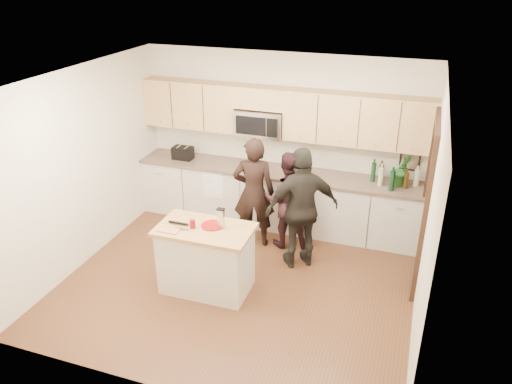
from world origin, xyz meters
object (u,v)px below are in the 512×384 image
(island, at_px, (206,258))
(toaster, at_px, (183,153))
(woman_right, at_px, (302,209))
(woman_center, at_px, (287,200))
(woman_left, at_px, (254,193))

(island, xyz_separation_m, toaster, (-1.26, 1.96, 0.59))
(toaster, distance_m, woman_right, 2.49)
(woman_right, bearing_deg, toaster, -56.11)
(toaster, height_order, woman_center, woman_center)
(woman_left, bearing_deg, woman_right, 143.73)
(toaster, relative_size, woman_center, 0.22)
(woman_center, bearing_deg, woman_right, 110.09)
(woman_left, xyz_separation_m, woman_right, (0.81, -0.33, 0.03))
(toaster, height_order, woman_left, woman_left)
(island, bearing_deg, toaster, 122.39)
(toaster, bearing_deg, island, -57.19)
(woman_left, bearing_deg, island, 67.34)
(woman_left, relative_size, woman_center, 1.14)
(island, bearing_deg, woman_center, 64.10)
(island, height_order, woman_center, woman_center)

